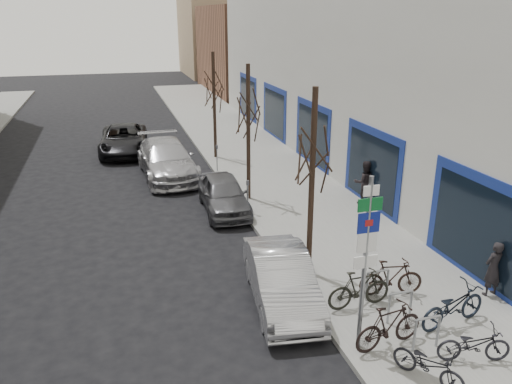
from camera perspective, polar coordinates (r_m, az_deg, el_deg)
ground at (r=11.39m, az=0.04°, el=-19.82°), size 120.00×120.00×0.00m
sidewalk_east at (r=20.97m, az=4.17°, el=-0.36°), size 5.00×70.00×0.15m
commercial_building at (r=31.32m, az=22.94°, el=14.09°), size 20.00×32.00×10.00m
brick_building_far at (r=50.95m, az=1.49°, el=16.04°), size 12.00×14.00×8.00m
tan_building_far at (r=65.47m, az=-2.24°, el=17.28°), size 13.00×12.00×9.00m
highway_sign_pole at (r=10.85m, az=12.42°, el=-7.02°), size 0.55×0.10×4.20m
bike_rack at (r=12.82m, az=16.15°, el=-12.11°), size 0.66×2.26×0.83m
tree_near at (r=13.34m, az=6.59°, el=5.93°), size 1.80×1.80×5.50m
tree_mid at (r=19.38m, az=-0.90°, el=10.35°), size 1.80×1.80×5.50m
tree_far at (r=25.64m, az=-4.86°, el=12.58°), size 1.80×1.80×5.50m
meter_front at (r=13.86m, az=5.14°, el=-7.57°), size 0.10×0.08×1.27m
meter_mid at (r=18.66m, az=-0.96°, el=-0.14°), size 0.10×0.08×1.27m
meter_back at (r=23.76m, az=-4.48°, el=4.18°), size 0.10×0.08×1.27m
bike_near_left at (r=11.20m, az=19.18°, el=-17.84°), size 1.18×1.59×0.95m
bike_near_right at (r=11.88m, az=14.97°, el=-14.52°), size 1.87×0.82×1.10m
bike_mid_curb at (r=13.07m, az=21.64°, el=-11.69°), size 2.03×0.95×1.20m
bike_mid_inner at (r=13.14m, az=11.71°, el=-10.74°), size 1.76×0.57×1.06m
bike_far_curb at (r=12.09m, az=23.69°, el=-15.38°), size 1.65×0.89×0.97m
bike_far_inner at (r=13.86m, az=15.19°, el=-9.38°), size 1.79×0.84×1.05m
parked_car_front at (r=13.27m, az=2.92°, el=-9.89°), size 2.00×4.39×1.40m
parked_car_mid at (r=19.28m, az=-3.71°, el=-0.23°), size 1.79×4.12×1.38m
parked_car_back at (r=23.74m, az=-10.15°, el=3.71°), size 2.61×5.85×1.67m
lane_car at (r=28.47m, az=-14.87°, el=5.84°), size 2.87×5.55×1.49m
pedestrian_near at (r=14.68m, az=25.46°, el=-7.93°), size 0.60×0.43×1.54m
pedestrian_far at (r=19.98m, az=12.29°, el=1.11°), size 0.74×0.58×1.77m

